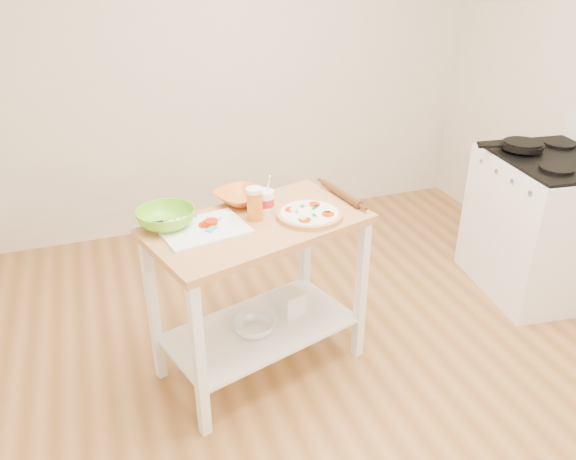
# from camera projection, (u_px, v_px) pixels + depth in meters

# --- Properties ---
(room_shell) EXTENTS (4.04, 4.54, 2.74)m
(room_shell) POSITION_uv_depth(u_px,v_px,m) (364.00, 150.00, 2.37)
(room_shell) COLOR #A6723D
(room_shell) RESTS_ON ground
(prep_island) EXTENTS (1.21, 0.87, 0.90)m
(prep_island) POSITION_uv_depth(u_px,v_px,m) (259.00, 266.00, 2.89)
(prep_island) COLOR #BA814C
(prep_island) RESTS_ON ground
(gas_stove) EXTENTS (0.80, 0.91, 1.11)m
(gas_stove) POSITION_uv_depth(u_px,v_px,m) (543.00, 224.00, 3.70)
(gas_stove) COLOR white
(gas_stove) RESTS_ON ground
(skillet) EXTENTS (0.41, 0.27, 0.03)m
(skillet) POSITION_uv_depth(u_px,v_px,m) (521.00, 146.00, 3.58)
(skillet) COLOR black
(skillet) RESTS_ON gas_stove
(pizza) EXTENTS (0.33, 0.33, 0.05)m
(pizza) POSITION_uv_depth(u_px,v_px,m) (309.00, 214.00, 2.82)
(pizza) COLOR tan
(pizza) RESTS_ON prep_island
(cutting_board) EXTENTS (0.45, 0.37, 0.04)m
(cutting_board) POSITION_uv_depth(u_px,v_px,m) (203.00, 228.00, 2.69)
(cutting_board) COLOR white
(cutting_board) RESTS_ON prep_island
(spatula) EXTENTS (0.11, 0.14, 0.01)m
(spatula) POSITION_uv_depth(u_px,v_px,m) (213.00, 225.00, 2.70)
(spatula) COLOR #36B9BF
(spatula) RESTS_ON cutting_board
(knife) EXTENTS (0.27, 0.05, 0.01)m
(knife) POSITION_uv_depth(u_px,v_px,m) (163.00, 222.00, 2.73)
(knife) COLOR silver
(knife) RESTS_ON cutting_board
(orange_bowl) EXTENTS (0.34, 0.34, 0.06)m
(orange_bowl) POSITION_uv_depth(u_px,v_px,m) (241.00, 197.00, 2.97)
(orange_bowl) COLOR orange
(orange_bowl) RESTS_ON prep_island
(green_bowl) EXTENTS (0.35, 0.35, 0.09)m
(green_bowl) POSITION_uv_depth(u_px,v_px,m) (166.00, 218.00, 2.71)
(green_bowl) COLOR #6AC423
(green_bowl) RESTS_ON prep_island
(beer_pint) EXTENTS (0.08, 0.08, 0.17)m
(beer_pint) POSITION_uv_depth(u_px,v_px,m) (255.00, 204.00, 2.77)
(beer_pint) COLOR orange
(beer_pint) RESTS_ON prep_island
(yogurt_tub) EXTENTS (0.10, 0.10, 0.21)m
(yogurt_tub) POSITION_uv_depth(u_px,v_px,m) (265.00, 201.00, 2.85)
(yogurt_tub) COLOR white
(yogurt_tub) RESTS_ON prep_island
(rolling_pin) EXTENTS (0.09, 0.35, 0.04)m
(rolling_pin) POSITION_uv_depth(u_px,v_px,m) (341.00, 194.00, 3.03)
(rolling_pin) COLOR #5A3214
(rolling_pin) RESTS_ON prep_island
(shelf_glass_bowl) EXTENTS (0.31, 0.31, 0.07)m
(shelf_glass_bowl) POSITION_uv_depth(u_px,v_px,m) (254.00, 327.00, 3.01)
(shelf_glass_bowl) COLOR silver
(shelf_glass_bowl) RESTS_ON prep_island
(shelf_bin) EXTENTS (0.16, 0.16, 0.13)m
(shelf_bin) POSITION_uv_depth(u_px,v_px,m) (290.00, 302.00, 3.16)
(shelf_bin) COLOR white
(shelf_bin) RESTS_ON prep_island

